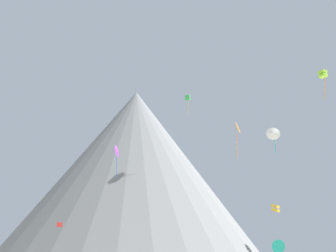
{
  "coord_description": "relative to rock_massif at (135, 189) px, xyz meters",
  "views": [
    {
      "loc": [
        -6.92,
        -24.67,
        4.63
      ],
      "look_at": [
        -0.17,
        34.28,
        25.95
      ],
      "focal_mm": 40.51,
      "sensor_mm": 36.0,
      "label": 1
    }
  ],
  "objects": [
    {
      "name": "kite_violet_mid",
      "position": [
        -4.07,
        -29.95,
        1.24
      ],
      "size": [
        1.26,
        2.26,
        5.93
      ],
      "rotation": [
        0.0,
        0.0,
        1.27
      ],
      "color": "purple"
    },
    {
      "name": "kite_orange_high",
      "position": [
        16.45,
        -36.09,
        4.27
      ],
      "size": [
        1.82,
        2.33,
        6.5
      ],
      "rotation": [
        0.0,
        0.0,
        4.22
      ],
      "color": "orange"
    },
    {
      "name": "kite_gold_mid",
      "position": [
        28.79,
        -19.37,
        -7.02
      ],
      "size": [
        1.92,
        1.93,
        1.75
      ],
      "rotation": [
        0.0,
        0.0,
        3.9
      ],
      "color": "gold"
    },
    {
      "name": "kite_red_low",
      "position": [
        -13.03,
        -29.94,
        -11.71
      ],
      "size": [
        0.97,
        0.29,
        0.78
      ],
      "rotation": [
        0.0,
        0.0,
        5.47
      ],
      "color": "red"
    },
    {
      "name": "kite_teal_low",
      "position": [
        23.25,
        -32.62,
        -15.1
      ],
      "size": [
        2.29,
        0.83,
        2.24
      ],
      "rotation": [
        0.0,
        0.0,
        3.1
      ],
      "color": "teal"
    },
    {
      "name": "kite_magenta_mid",
      "position": [
        4.52,
        -14.45,
        -6.77
      ],
      "size": [
        1.2,
        2.18,
        6.4
      ],
      "rotation": [
        0.0,
        0.0,
        1.33
      ],
      "color": "#D1339E"
    },
    {
      "name": "kite_white_mid",
      "position": [
        19.07,
        -45.03,
        0.44
      ],
      "size": [
        2.11,
        1.14,
        4.18
      ],
      "rotation": [
        0.0,
        0.0,
        5.99
      ],
      "color": "white"
    },
    {
      "name": "kite_lime_high",
      "position": [
        27.01,
        -47.25,
        9.54
      ],
      "size": [
        1.34,
        1.32,
        4.84
      ],
      "rotation": [
        0.0,
        0.0,
        5.18
      ],
      "color": "#8CD133"
    },
    {
      "name": "kite_green_high",
      "position": [
        10.65,
        -19.82,
        16.9
      ],
      "size": [
        1.36,
        1.4,
        4.69
      ],
      "rotation": [
        0.0,
        0.0,
        2.69
      ],
      "color": "green"
    },
    {
      "name": "rock_massif",
      "position": [
        0.0,
        0.0,
        0.0
      ],
      "size": [
        75.15,
        75.15,
        48.48
      ],
      "color": "slate",
      "rests_on": "ground_plane"
    },
    {
      "name": "kite_indigo_low",
      "position": [
        13.32,
        -15.6,
        -9.41
      ],
      "size": [
        2.5,
        1.46,
        5.35
      ],
      "rotation": [
        0.0,
        0.0,
        0.28
      ],
      "color": "#5138B2"
    }
  ]
}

